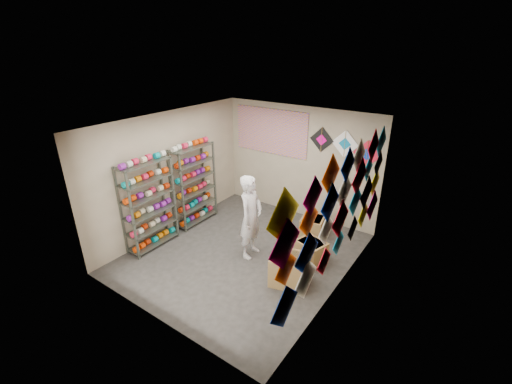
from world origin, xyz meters
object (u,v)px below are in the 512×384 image
Objects in this scene: carton_a at (290,270)px; shelf_rack_back at (194,185)px; shelf_rack_front at (149,205)px; carton_b at (311,251)px; shopkeeper at (251,217)px; carton_c at (312,227)px.

shelf_rack_back is at bearing 151.75° from carton_a.
shelf_rack_front is 3.57× the size of carton_b.
shopkeeper is (1.92, -0.39, -0.09)m from shelf_rack_back.
carton_b is at bearing 74.55° from carton_a.
shelf_rack_front is 1.10× the size of shopkeeper.
shopkeeper is 3.31× the size of carton_c.
shelf_rack_back is at bearing 71.67° from shopkeeper.
shelf_rack_back is 2.88× the size of carton_a.
carton_b is (3.04, 0.10, -0.73)m from shelf_rack_back.
carton_a is at bearing 10.68° from shelf_rack_front.
shelf_rack_back reaches higher than shopkeeper.
carton_a reaches higher than carton_c.
shopkeeper is at bearing -129.71° from carton_c.
shelf_rack_back is 3.13m from carton_b.
shelf_rack_front and shelf_rack_back have the same top height.
carton_b is (3.04, 1.40, -0.73)m from shelf_rack_front.
shelf_rack_back is 3.64× the size of carton_c.
carton_c is at bearing -34.04° from shopkeeper.
shelf_rack_front is 3.55m from carton_c.
shopkeeper reaches higher than carton_c.
shopkeeper is 1.67m from carton_c.
carton_b is 0.97m from carton_c.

